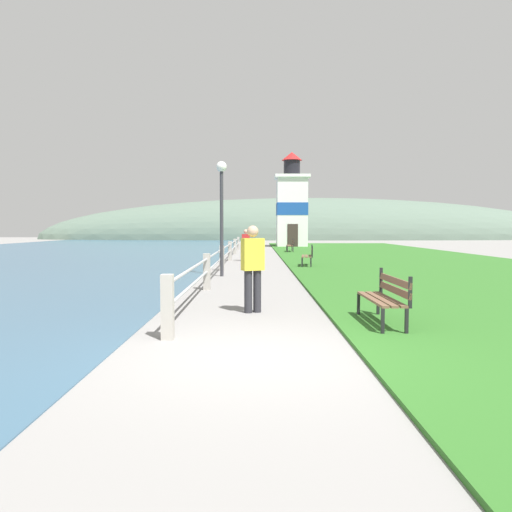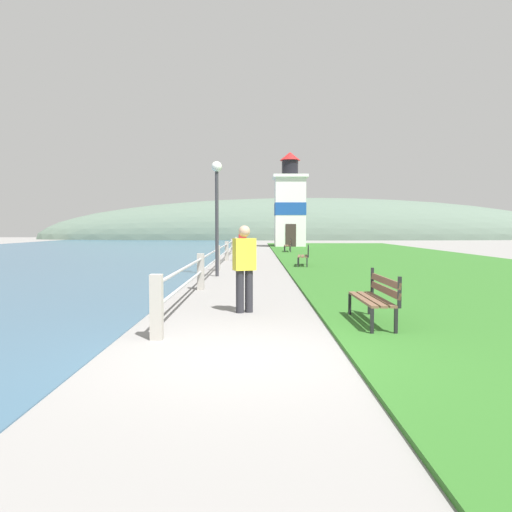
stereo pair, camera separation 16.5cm
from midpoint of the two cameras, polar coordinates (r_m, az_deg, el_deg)
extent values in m
plane|color=gray|center=(6.68, -1.14, -11.40)|extent=(160.00, 160.00, 0.00)
cube|color=#2D6623|center=(25.81, 16.28, -0.55)|extent=(12.00, 54.76, 0.06)
cube|color=#A8A399|center=(7.68, -10.80, -5.74)|extent=(0.18, 0.18, 0.99)
cube|color=#A8A399|center=(13.59, -6.11, -1.80)|extent=(0.18, 0.18, 0.99)
cube|color=#A8A399|center=(19.56, -4.27, -0.24)|extent=(0.18, 0.18, 0.99)
cube|color=#A8A399|center=(25.54, -3.30, 0.58)|extent=(0.18, 0.18, 0.99)
cube|color=#A8A399|center=(31.53, -2.69, 1.09)|extent=(0.18, 0.18, 0.99)
cube|color=#A8A399|center=(37.53, -2.28, 1.44)|extent=(0.18, 0.18, 0.99)
cylinder|color=#B2B2B7|center=(22.53, -3.72, 1.10)|extent=(0.06, 30.03, 0.06)
cylinder|color=#B2B2B7|center=(22.55, -3.72, 0.22)|extent=(0.06, 30.03, 0.06)
cube|color=brown|center=(8.74, 12.46, -4.83)|extent=(0.14, 1.75, 0.04)
cube|color=brown|center=(8.78, 13.39, -4.81)|extent=(0.14, 1.75, 0.04)
cube|color=brown|center=(8.82, 14.32, -4.79)|extent=(0.14, 1.75, 0.04)
cube|color=brown|center=(8.80, 14.90, -2.73)|extent=(0.08, 1.75, 0.11)
cube|color=brown|center=(8.82, 14.88, -3.75)|extent=(0.08, 1.75, 0.11)
cube|color=black|center=(7.96, 13.58, -7.43)|extent=(0.05, 0.05, 0.45)
cube|color=black|center=(9.59, 11.04, -5.58)|extent=(0.05, 0.05, 0.45)
cube|color=black|center=(8.06, 16.15, -7.33)|extent=(0.05, 0.05, 0.45)
cube|color=black|center=(9.67, 13.19, -5.53)|extent=(0.05, 0.05, 0.45)
cube|color=black|center=(8.00, 16.54, -4.01)|extent=(0.05, 0.05, 0.49)
cube|color=black|center=(9.62, 13.51, -2.76)|extent=(0.05, 0.05, 0.49)
cube|color=brown|center=(21.42, 5.07, -0.01)|extent=(0.28, 1.62, 0.04)
cube|color=brown|center=(21.42, 5.46, -0.01)|extent=(0.28, 1.62, 0.04)
cube|color=brown|center=(21.42, 5.86, -0.01)|extent=(0.28, 1.62, 0.04)
cube|color=brown|center=(21.40, 6.10, 0.84)|extent=(0.22, 1.61, 0.11)
cube|color=brown|center=(21.41, 6.09, 0.41)|extent=(0.22, 1.61, 0.11)
cube|color=black|center=(20.66, 4.94, -0.81)|extent=(0.05, 0.05, 0.45)
cube|color=black|center=(22.22, 5.00, -0.52)|extent=(0.05, 0.05, 0.45)
cube|color=black|center=(20.65, 5.96, -0.81)|extent=(0.05, 0.05, 0.45)
cube|color=black|center=(22.21, 5.95, -0.53)|extent=(0.05, 0.05, 0.45)
cube|color=black|center=(20.63, 6.11, 0.49)|extent=(0.05, 0.05, 0.49)
cube|color=black|center=(22.19, 6.08, 0.68)|extent=(0.05, 0.05, 0.49)
cube|color=brown|center=(33.97, 3.39, 1.21)|extent=(0.17, 1.82, 0.04)
cube|color=brown|center=(33.97, 3.63, 1.21)|extent=(0.17, 1.82, 0.04)
cube|color=brown|center=(33.98, 3.88, 1.21)|extent=(0.17, 1.82, 0.04)
cube|color=brown|center=(33.97, 4.03, 1.74)|extent=(0.11, 1.82, 0.11)
cube|color=brown|center=(33.98, 4.03, 1.48)|extent=(0.11, 1.82, 0.11)
cube|color=black|center=(33.09, 3.36, 0.73)|extent=(0.05, 0.05, 0.45)
cube|color=black|center=(34.86, 3.28, 0.86)|extent=(0.05, 0.05, 0.45)
cube|color=black|center=(33.11, 4.00, 0.73)|extent=(0.05, 0.05, 0.45)
cube|color=black|center=(34.87, 3.89, 0.86)|extent=(0.05, 0.05, 0.45)
cube|color=black|center=(33.09, 4.09, 1.54)|extent=(0.05, 0.05, 0.49)
cube|color=black|center=(34.85, 3.97, 1.63)|extent=(0.05, 0.05, 0.49)
cube|color=white|center=(44.00, 3.88, 4.96)|extent=(2.60, 2.60, 5.99)
cube|color=#194799|center=(44.01, 3.88, 5.35)|extent=(2.64, 2.64, 1.08)
cube|color=white|center=(44.20, 3.90, 9.01)|extent=(2.99, 2.99, 0.25)
cylinder|color=black|center=(44.29, 3.90, 10.01)|extent=(1.43, 1.43, 1.31)
cone|color=red|center=(44.42, 3.91, 11.31)|extent=(1.79, 1.79, 0.72)
cube|color=#332823|center=(42.67, 3.99, 2.34)|extent=(0.90, 0.06, 2.00)
cylinder|color=#28282D|center=(25.23, -1.68, 0.32)|extent=(0.15, 0.15, 0.78)
cylinder|color=#28282D|center=(25.24, -1.28, 0.32)|extent=(0.15, 0.15, 0.78)
cube|color=#B22323|center=(25.21, -1.48, 1.87)|extent=(0.40, 0.24, 0.59)
sphere|color=tan|center=(25.20, -1.48, 2.82)|extent=(0.21, 0.21, 0.21)
cylinder|color=#28282D|center=(9.89, -1.48, -4.09)|extent=(0.16, 0.16, 0.85)
cylinder|color=#28282D|center=(9.96, -0.45, -4.04)|extent=(0.16, 0.16, 0.85)
cube|color=yellow|center=(9.86, -0.97, 0.20)|extent=(0.48, 0.37, 0.63)
sphere|color=tan|center=(9.84, -0.97, 2.84)|extent=(0.23, 0.23, 0.23)
cylinder|color=#333338|center=(17.29, -4.33, 3.63)|extent=(0.12, 0.12, 3.60)
sphere|color=white|center=(17.41, -4.36, 10.15)|extent=(0.36, 0.36, 0.36)
ellipsoid|color=#566B5B|center=(73.41, 6.06, 1.93)|extent=(80.00, 16.00, 12.00)
camera|label=1|loc=(0.08, -90.19, -0.01)|focal=35.00mm
camera|label=2|loc=(0.08, 89.81, 0.01)|focal=35.00mm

